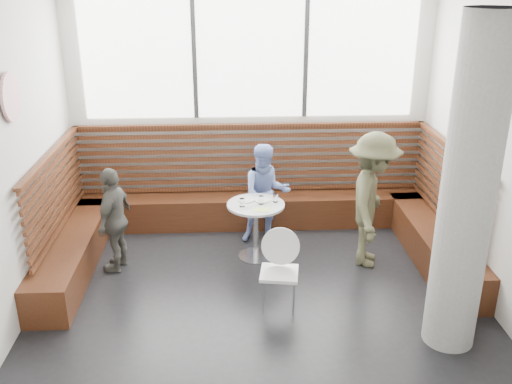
{
  "coord_description": "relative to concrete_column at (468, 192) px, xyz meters",
  "views": [
    {
      "loc": [
        -0.33,
        -5.3,
        3.51
      ],
      "look_at": [
        0.0,
        1.0,
        1.0
      ],
      "focal_mm": 40.0,
      "sensor_mm": 36.0,
      "label": 1
    }
  ],
  "objects": [
    {
      "name": "glass_mid",
      "position": [
        -1.77,
        1.83,
        -0.8
      ],
      "size": [
        0.07,
        0.07,
        0.11
      ],
      "primitive_type": "cylinder",
      "color": "white",
      "rests_on": "cafe_table"
    },
    {
      "name": "room",
      "position": [
        -1.85,
        0.6,
        0.0
      ],
      "size": [
        5.0,
        5.0,
        3.2
      ],
      "color": "silver",
      "rests_on": "ground"
    },
    {
      "name": "glass_left",
      "position": [
        -2.01,
        1.77,
        -0.8
      ],
      "size": [
        0.07,
        0.07,
        0.11
      ],
      "primitive_type": "cylinder",
      "color": "white",
      "rests_on": "cafe_table"
    },
    {
      "name": "plate_near",
      "position": [
        -1.96,
        1.95,
        -0.85
      ],
      "size": [
        0.21,
        0.21,
        0.01
      ],
      "primitive_type": "cylinder",
      "color": "white",
      "rests_on": "cafe_table"
    },
    {
      "name": "glass_right",
      "position": [
        -1.59,
        1.9,
        -0.8
      ],
      "size": [
        0.07,
        0.07,
        0.11
      ],
      "primitive_type": "cylinder",
      "color": "white",
      "rests_on": "cafe_table"
    },
    {
      "name": "adult_man",
      "position": [
        -0.43,
        1.63,
        -0.75
      ],
      "size": [
        0.93,
        1.23,
        1.69
      ],
      "primitive_type": "imported",
      "rotation": [
        0.0,
        0.0,
        1.26
      ],
      "color": "brown",
      "rests_on": "ground"
    },
    {
      "name": "concrete_column",
      "position": [
        0.0,
        0.0,
        0.0
      ],
      "size": [
        0.5,
        0.5,
        3.2
      ],
      "primitive_type": "cylinder",
      "color": "gray",
      "rests_on": "ground"
    },
    {
      "name": "wall_art",
      "position": [
        -4.31,
        1.0,
        0.7
      ],
      "size": [
        0.03,
        0.5,
        0.5
      ],
      "primitive_type": "cylinder",
      "rotation": [
        0.0,
        1.57,
        0.0
      ],
      "color": "white",
      "rests_on": "room"
    },
    {
      "name": "child_left",
      "position": [
        -3.56,
        1.66,
        -0.94
      ],
      "size": [
        0.5,
        0.82,
        1.31
      ],
      "primitive_type": "imported",
      "rotation": [
        0.0,
        0.0,
        -1.82
      ],
      "color": "#57564F",
      "rests_on": "ground"
    },
    {
      "name": "cafe_chair",
      "position": [
        -1.65,
        0.72,
        -1.09
      ],
      "size": [
        0.42,
        0.41,
        0.88
      ],
      "rotation": [
        0.0,
        0.0,
        -0.15
      ],
      "color": "white",
      "rests_on": "ground"
    },
    {
      "name": "menu_card",
      "position": [
        -1.77,
        1.65,
        -0.85
      ],
      "size": [
        0.22,
        0.16,
        0.0
      ],
      "primitive_type": "cube",
      "rotation": [
        0.0,
        0.0,
        -0.11
      ],
      "color": "#A5C64C",
      "rests_on": "cafe_table"
    },
    {
      "name": "cafe_table",
      "position": [
        -1.84,
        1.84,
        -1.07
      ],
      "size": [
        0.72,
        0.72,
        0.75
      ],
      "color": "silver",
      "rests_on": "ground"
    },
    {
      "name": "plate_far",
      "position": [
        -1.76,
        1.94,
        -0.85
      ],
      "size": [
        0.2,
        0.2,
        0.01
      ],
      "primitive_type": "cylinder",
      "color": "white",
      "rests_on": "cafe_table"
    },
    {
      "name": "child_back",
      "position": [
        -1.68,
        2.34,
        -0.92
      ],
      "size": [
        0.71,
        0.58,
        1.36
      ],
      "primitive_type": "imported",
      "rotation": [
        0.0,
        0.0,
        0.1
      ],
      "color": "#7E97DB",
      "rests_on": "ground"
    },
    {
      "name": "booth",
      "position": [
        -1.85,
        2.37,
        -1.19
      ],
      "size": [
        5.0,
        2.5,
        1.44
      ],
      "color": "#3E1E0F",
      "rests_on": "ground"
    }
  ]
}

